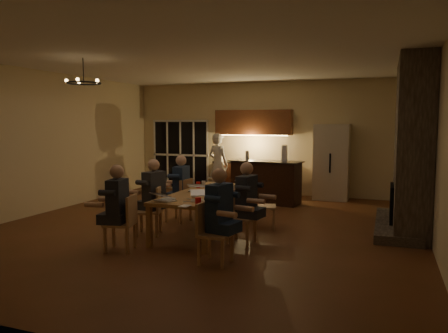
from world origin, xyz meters
TOP-DOWN VIEW (x-y plane):
  - floor at (0.00, 0.00)m, footprint 9.00×9.00m
  - back_wall at (0.00, 4.52)m, footprint 8.00×0.04m
  - left_wall at (-4.02, 0.00)m, footprint 0.04×9.00m
  - right_wall at (4.02, 0.00)m, footprint 0.04×9.00m
  - ceiling at (0.00, 0.00)m, footprint 8.00×9.00m
  - french_doors at (-2.70, 4.47)m, footprint 1.86×0.08m
  - fireplace at (3.70, 1.20)m, footprint 0.58×2.50m
  - kitchenette at (-0.30, 4.20)m, footprint 2.24×0.68m
  - refrigerator at (1.90, 4.15)m, footprint 0.90×0.68m
  - dining_table at (0.17, -0.26)m, footprint 1.10×2.71m
  - bar_island at (0.41, 3.02)m, footprint 1.88×0.92m
  - chair_left_near at (-0.69, -1.85)m, footprint 0.53×0.53m
  - chair_left_mid at (-0.76, -0.83)m, footprint 0.56×0.56m
  - chair_left_far at (-0.74, 0.34)m, footprint 0.50×0.50m
  - chair_right_near at (0.99, -1.94)m, footprint 0.46×0.46m
  - chair_right_mid at (0.99, -0.75)m, footprint 0.48×0.48m
  - chair_right_far at (1.09, 0.36)m, footprint 0.53×0.53m
  - person_left_near at (-0.70, -1.88)m, footprint 0.70×0.70m
  - person_right_near at (1.00, -1.82)m, footprint 0.71×0.71m
  - person_left_mid at (-0.70, -0.73)m, footprint 0.70×0.70m
  - person_right_mid at (1.07, -0.72)m, footprint 0.68×0.68m
  - person_left_far at (-0.67, 0.34)m, footprint 0.64×0.64m
  - standing_person at (-1.17, 3.73)m, footprint 0.74×0.60m
  - chandelier at (-1.93, -1.04)m, footprint 0.62×0.62m
  - laptop_a at (-0.13, -1.37)m, footprint 0.39×0.36m
  - laptop_b at (0.41, -1.14)m, footprint 0.41×0.39m
  - laptop_c at (-0.07, -0.20)m, footprint 0.38×0.35m
  - laptop_d at (0.42, -0.33)m, footprint 0.36×0.33m
  - laptop_e at (-0.01, 0.81)m, footprint 0.38×0.36m
  - laptop_f at (0.47, 0.80)m, footprint 0.38×0.35m
  - mug_front at (0.12, -0.76)m, footprint 0.09×0.09m
  - mug_mid at (0.28, 0.33)m, footprint 0.08×0.08m
  - mug_back at (-0.24, 0.51)m, footprint 0.08×0.08m
  - redcup_near at (0.52, -1.49)m, footprint 0.10×0.10m
  - redcup_mid at (-0.22, 0.19)m, footprint 0.09×0.09m
  - can_silver at (0.17, -0.90)m, footprint 0.06×0.06m
  - can_cola at (-0.01, 1.08)m, footprint 0.06×0.06m
  - can_right at (0.57, 0.08)m, footprint 0.06×0.06m
  - plate_near at (0.55, -0.84)m, footprint 0.24×0.24m
  - plate_left at (-0.16, -1.20)m, footprint 0.25×0.25m
  - plate_far at (0.64, 0.46)m, footprint 0.26×0.26m
  - notepad at (0.37, -1.66)m, footprint 0.15×0.20m
  - bar_bottle at (-0.12, 3.11)m, footprint 0.09×0.09m
  - bar_blender at (0.88, 3.02)m, footprint 0.13×0.13m

SIDE VIEW (x-z plane):
  - floor at x=0.00m, z-range 0.00..0.00m
  - dining_table at x=0.17m, z-range 0.00..0.75m
  - chair_left_near at x=-0.69m, z-range 0.00..0.89m
  - chair_left_mid at x=-0.76m, z-range 0.00..0.89m
  - chair_left_far at x=-0.74m, z-range 0.00..0.89m
  - chair_right_near at x=0.99m, z-range 0.00..0.89m
  - chair_right_mid at x=0.99m, z-range 0.00..0.89m
  - chair_right_far at x=1.09m, z-range 0.00..0.89m
  - bar_island at x=0.41m, z-range 0.00..1.08m
  - person_left_near at x=-0.70m, z-range 0.00..1.38m
  - person_right_near at x=1.00m, z-range 0.00..1.38m
  - person_left_mid at x=-0.70m, z-range 0.00..1.38m
  - person_right_mid at x=1.07m, z-range 0.00..1.38m
  - person_left_far at x=-0.67m, z-range 0.00..1.38m
  - notepad at x=0.37m, z-range 0.75..0.76m
  - plate_near at x=0.55m, z-range 0.75..0.77m
  - plate_left at x=-0.16m, z-range 0.75..0.77m
  - plate_far at x=0.64m, z-range 0.75..0.77m
  - mug_front at x=0.12m, z-range 0.75..0.85m
  - mug_mid at x=0.28m, z-range 0.75..0.85m
  - mug_back at x=-0.24m, z-range 0.75..0.85m
  - redcup_near at x=0.52m, z-range 0.75..0.87m
  - redcup_mid at x=-0.22m, z-range 0.75..0.87m
  - can_silver at x=0.17m, z-range 0.75..0.87m
  - can_cola at x=-0.01m, z-range 0.75..0.87m
  - can_right at x=0.57m, z-range 0.75..0.87m
  - laptop_a at x=-0.13m, z-range 0.75..0.98m
  - laptop_b at x=0.41m, z-range 0.75..0.98m
  - laptop_c at x=-0.07m, z-range 0.75..0.98m
  - laptop_d at x=0.42m, z-range 0.75..0.98m
  - laptop_e at x=-0.01m, z-range 0.75..0.98m
  - laptop_f at x=0.47m, z-range 0.75..0.98m
  - standing_person at x=-1.17m, z-range 0.00..1.75m
  - refrigerator at x=1.90m, z-range 0.00..2.00m
  - french_doors at x=-2.70m, z-range 0.00..2.10m
  - kitchenette at x=-0.30m, z-range 0.00..2.40m
  - bar_bottle at x=-0.12m, z-range 1.08..1.32m
  - bar_blender at x=0.88m, z-range 1.08..1.48m
  - back_wall at x=0.00m, z-range 0.00..3.20m
  - left_wall at x=-4.02m, z-range 0.00..3.20m
  - right_wall at x=4.02m, z-range 0.00..3.20m
  - fireplace at x=3.70m, z-range 0.00..3.20m
  - chandelier at x=-1.93m, z-range 2.73..2.77m
  - ceiling at x=0.00m, z-range 3.20..3.24m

